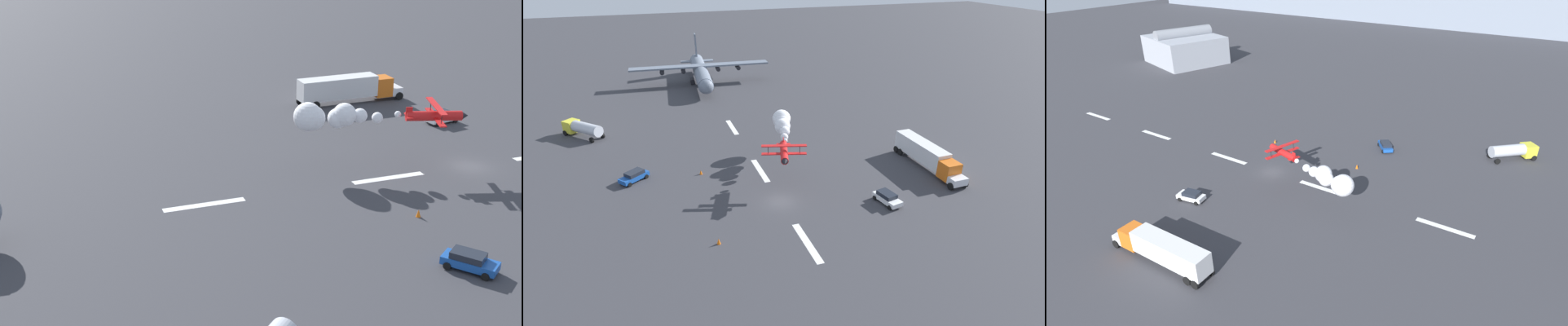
% 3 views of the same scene
% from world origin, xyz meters
% --- Properties ---
extents(ground_plane, '(440.00, 440.00, 0.00)m').
position_xyz_m(ground_plane, '(0.00, 0.00, 0.00)').
color(ground_plane, '#38383D').
rests_on(ground_plane, ground).
extents(runway_stripe_0, '(8.00, 0.90, 0.01)m').
position_xyz_m(runway_stripe_0, '(-49.06, 0.00, 0.01)').
color(runway_stripe_0, white).
rests_on(runway_stripe_0, ground).
extents(runway_stripe_1, '(8.00, 0.90, 0.01)m').
position_xyz_m(runway_stripe_1, '(-29.44, 0.00, 0.01)').
color(runway_stripe_1, white).
rests_on(runway_stripe_1, ground).
extents(runway_stripe_2, '(8.00, 0.90, 0.01)m').
position_xyz_m(runway_stripe_2, '(-9.81, 0.00, 0.01)').
color(runway_stripe_2, white).
rests_on(runway_stripe_2, ground).
extents(runway_stripe_3, '(8.00, 0.90, 0.01)m').
position_xyz_m(runway_stripe_3, '(9.81, 0.00, 0.01)').
color(runway_stripe_3, white).
rests_on(runway_stripe_3, ground).
extents(runway_stripe_4, '(8.00, 0.90, 0.01)m').
position_xyz_m(runway_stripe_4, '(29.44, 0.00, 0.01)').
color(runway_stripe_4, white).
rests_on(runway_stripe_4, ground).
extents(mountain_ridge_distant, '(396.00, 16.00, 21.72)m').
position_xyz_m(mountain_ridge_distant, '(0.00, 158.91, 10.86)').
color(mountain_ridge_distant, gray).
rests_on(mountain_ridge_distant, ground).
extents(stunt_biplane_red, '(17.84, 8.67, 3.06)m').
position_xyz_m(stunt_biplane_red, '(13.71, -5.01, 5.53)').
color(stunt_biplane_red, red).
extents(semi_truck_orange, '(15.03, 3.09, 3.70)m').
position_xyz_m(semi_truck_orange, '(2.48, -25.25, 2.13)').
color(semi_truck_orange, silver).
rests_on(semi_truck_orange, ground).
extents(fuel_tanker_truck, '(7.84, 7.51, 2.90)m').
position_xyz_m(fuel_tanker_truck, '(33.73, 27.04, 1.74)').
color(fuel_tanker_truck, yellow).
rests_on(fuel_tanker_truck, ground).
extents(followme_car_yellow, '(4.45, 2.64, 1.52)m').
position_xyz_m(followme_car_yellow, '(-5.08, -13.58, 0.81)').
color(followme_car_yellow, white).
rests_on(followme_car_yellow, ground).
extents(airport_staff_sedan, '(4.09, 4.55, 1.52)m').
position_xyz_m(airport_staff_sedan, '(12.80, 18.66, 0.81)').
color(airport_staff_sedan, '#194CA5').
rests_on(airport_staff_sedan, ground).
extents(hangar_building, '(26.56, 25.05, 11.10)m').
position_xyz_m(hangar_building, '(-68.91, 45.64, 4.52)').
color(hangar_building, '#9EA3AD').
rests_on(hangar_building, ground).
extents(traffic_cone_near, '(0.44, 0.44, 0.75)m').
position_xyz_m(traffic_cone_near, '(-6.61, 9.84, 0.38)').
color(traffic_cone_near, orange).
rests_on(traffic_cone_near, ground).
extents(traffic_cone_far, '(0.44, 0.44, 0.75)m').
position_xyz_m(traffic_cone_far, '(11.61, 8.98, 0.38)').
color(traffic_cone_far, orange).
rests_on(traffic_cone_far, ground).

